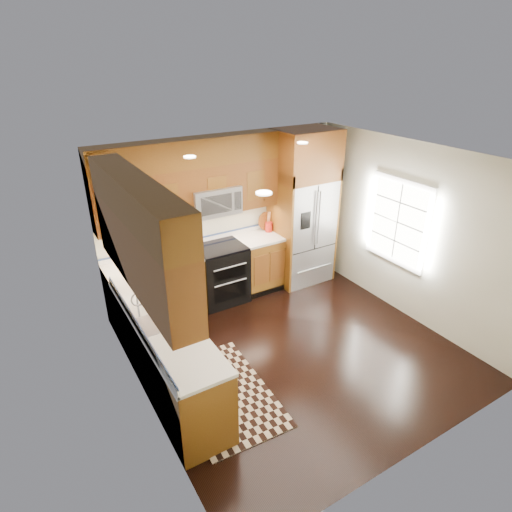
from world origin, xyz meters
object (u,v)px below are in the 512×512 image
knife_block (179,248)px  range (221,274)px  rug (224,393)px  utensil_crock (269,225)px  refrigerator (303,208)px

knife_block → range: bearing=-6.5°
rug → utensil_crock: utensil_crock is taller
utensil_crock → range: bearing=-171.7°
range → knife_block: size_ratio=3.88×
range → refrigerator: 1.76m
knife_block → utensil_crock: 1.63m
range → rug: size_ratio=0.56×
rug → knife_block: knife_block is taller
refrigerator → rug: bearing=-142.9°
range → knife_block: (-0.64, 0.07, 0.57)m
range → utensil_crock: bearing=8.3°
rug → utensil_crock: size_ratio=4.86×
rug → knife_block: 2.27m
knife_block → utensil_crock: (1.63, 0.07, 0.02)m
range → knife_block: knife_block is taller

